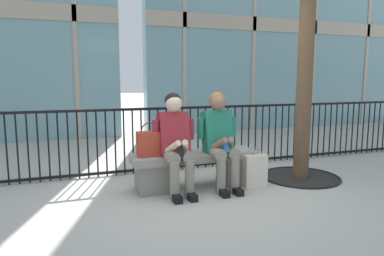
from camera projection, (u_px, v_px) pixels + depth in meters
name	position (u px, v px, depth m)	size (l,w,h in m)	color
ground_plane	(195.00, 187.00, 4.48)	(60.00, 60.00, 0.00)	#B2ADA3
stone_bench	(195.00, 166.00, 4.44)	(1.60, 0.44, 0.45)	gray
seated_person_with_phone	(176.00, 140.00, 4.18)	(0.52, 0.66, 1.21)	gray
seated_person_companion	(220.00, 137.00, 4.37)	(0.52, 0.66, 1.21)	gray
handbag_on_bench	(150.00, 143.00, 4.20)	(0.30, 0.16, 0.41)	#B23823
shopping_bag	(255.00, 170.00, 4.46)	(0.31, 0.12, 0.51)	beige
plaza_railing	(175.00, 138.00, 5.24)	(8.57, 0.04, 0.96)	black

